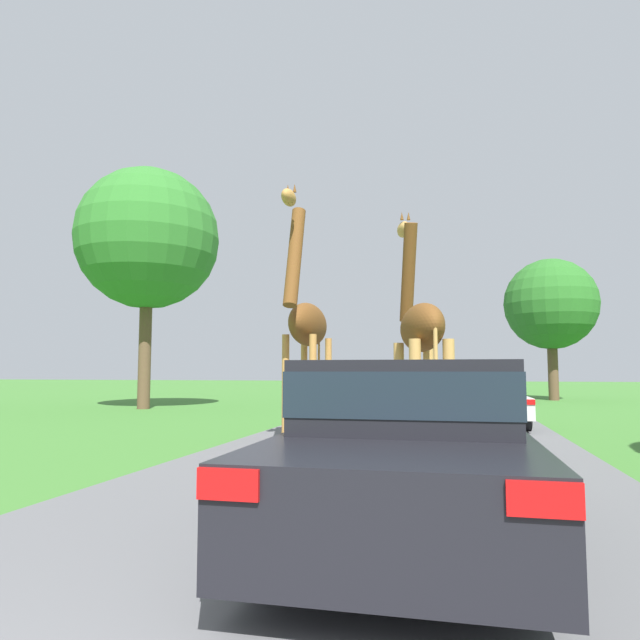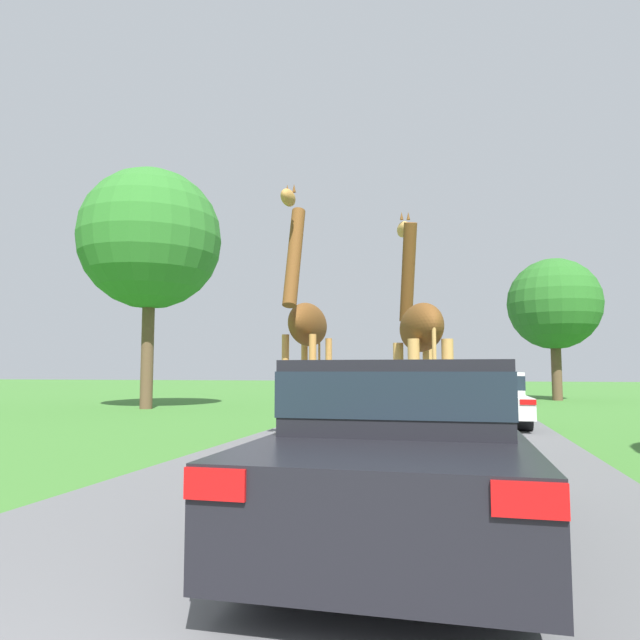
{
  "view_description": "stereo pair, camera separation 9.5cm",
  "coord_description": "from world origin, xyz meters",
  "px_view_note": "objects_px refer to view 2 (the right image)",
  "views": [
    {
      "loc": [
        1.05,
        -0.71,
        1.43
      ],
      "look_at": [
        -1.59,
        10.68,
        2.48
      ],
      "focal_mm": 32.0,
      "sensor_mm": 36.0,
      "label": 1
    },
    {
      "loc": [
        1.14,
        -0.69,
        1.43
      ],
      "look_at": [
        -1.59,
        10.68,
        2.48
      ],
      "focal_mm": 32.0,
      "sensor_mm": 36.0,
      "label": 2
    }
  ],
  "objects_px": {
    "giraffe_companion": "(419,335)",
    "car_queue_left": "(486,396)",
    "tree_right_cluster": "(554,304)",
    "giraffe_near_road": "(307,324)",
    "car_queue_right": "(442,386)",
    "car_lead_maroon": "(404,443)",
    "tree_far_right": "(150,240)"
  },
  "relations": [
    {
      "from": "giraffe_companion",
      "to": "car_queue_left",
      "type": "height_order",
      "value": "giraffe_companion"
    },
    {
      "from": "car_queue_left",
      "to": "tree_right_cluster",
      "type": "xyz_separation_m",
      "value": [
        3.97,
        13.89,
        3.94
      ]
    },
    {
      "from": "giraffe_near_road",
      "to": "car_queue_right",
      "type": "relative_size",
      "value": 1.08
    },
    {
      "from": "giraffe_near_road",
      "to": "tree_right_cluster",
      "type": "distance_m",
      "value": 20.17
    },
    {
      "from": "giraffe_near_road",
      "to": "car_queue_left",
      "type": "distance_m",
      "value": 6.15
    },
    {
      "from": "giraffe_companion",
      "to": "car_queue_right",
      "type": "distance_m",
      "value": 16.88
    },
    {
      "from": "giraffe_near_road",
      "to": "giraffe_companion",
      "type": "distance_m",
      "value": 2.72
    },
    {
      "from": "giraffe_near_road",
      "to": "car_lead_maroon",
      "type": "height_order",
      "value": "giraffe_near_road"
    },
    {
      "from": "giraffe_near_road",
      "to": "car_queue_left",
      "type": "xyz_separation_m",
      "value": [
        3.72,
        4.62,
        -1.64
      ]
    },
    {
      "from": "car_queue_right",
      "to": "tree_far_right",
      "type": "distance_m",
      "value": 14.17
    },
    {
      "from": "car_lead_maroon",
      "to": "car_queue_right",
      "type": "height_order",
      "value": "car_lead_maroon"
    },
    {
      "from": "car_lead_maroon",
      "to": "car_queue_left",
      "type": "height_order",
      "value": "car_lead_maroon"
    },
    {
      "from": "giraffe_companion",
      "to": "car_lead_maroon",
      "type": "relative_size",
      "value": 0.98
    },
    {
      "from": "car_queue_right",
      "to": "tree_right_cluster",
      "type": "xyz_separation_m",
      "value": [
        5.4,
        2.99,
        3.96
      ]
    },
    {
      "from": "car_queue_left",
      "to": "tree_far_right",
      "type": "distance_m",
      "value": 13.99
    },
    {
      "from": "giraffe_near_road",
      "to": "giraffe_companion",
      "type": "bearing_deg",
      "value": 150.49
    },
    {
      "from": "tree_far_right",
      "to": "car_lead_maroon",
      "type": "bearing_deg",
      "value": -52.64
    },
    {
      "from": "giraffe_near_road",
      "to": "giraffe_companion",
      "type": "height_order",
      "value": "giraffe_near_road"
    },
    {
      "from": "tree_far_right",
      "to": "car_queue_right",
      "type": "bearing_deg",
      "value": 33.68
    },
    {
      "from": "car_lead_maroon",
      "to": "tree_far_right",
      "type": "height_order",
      "value": "tree_far_right"
    },
    {
      "from": "tree_right_cluster",
      "to": "giraffe_companion",
      "type": "bearing_deg",
      "value": -105.04
    },
    {
      "from": "giraffe_companion",
      "to": "car_queue_left",
      "type": "relative_size",
      "value": 1.04
    },
    {
      "from": "giraffe_companion",
      "to": "car_queue_right",
      "type": "xyz_separation_m",
      "value": [
        -0.08,
        16.83,
        -1.32
      ]
    },
    {
      "from": "giraffe_near_road",
      "to": "car_lead_maroon",
      "type": "relative_size",
      "value": 1.06
    },
    {
      "from": "giraffe_near_road",
      "to": "car_queue_right",
      "type": "bearing_deg",
      "value": -98.76
    },
    {
      "from": "car_queue_right",
      "to": "car_queue_left",
      "type": "distance_m",
      "value": 10.99
    },
    {
      "from": "giraffe_near_road",
      "to": "car_queue_left",
      "type": "relative_size",
      "value": 1.13
    },
    {
      "from": "car_queue_left",
      "to": "giraffe_near_road",
      "type": "bearing_deg",
      "value": -128.8
    },
    {
      "from": "tree_right_cluster",
      "to": "tree_far_right",
      "type": "bearing_deg",
      "value": -147.84
    },
    {
      "from": "giraffe_near_road",
      "to": "car_queue_left",
      "type": "height_order",
      "value": "giraffe_near_road"
    },
    {
      "from": "car_queue_left",
      "to": "tree_far_right",
      "type": "height_order",
      "value": "tree_far_right"
    },
    {
      "from": "car_lead_maroon",
      "to": "tree_far_right",
      "type": "distance_m",
      "value": 19.0
    }
  ]
}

